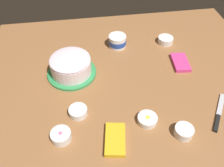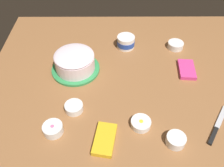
% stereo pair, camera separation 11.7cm
% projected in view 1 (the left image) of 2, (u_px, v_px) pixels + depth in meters
% --- Properties ---
extents(ground_plane, '(1.54, 1.54, 0.00)m').
position_uv_depth(ground_plane, '(136.00, 97.00, 1.15)').
color(ground_plane, '#936038').
extents(frosted_cake, '(0.26, 0.26, 0.12)m').
position_uv_depth(frosted_cake, '(71.00, 66.00, 1.23)').
color(frosted_cake, '#339351').
rests_on(frosted_cake, ground_plane).
extents(frosting_tub, '(0.11, 0.11, 0.07)m').
position_uv_depth(frosting_tub, '(117.00, 41.00, 1.41)').
color(frosting_tub, white).
rests_on(frosting_tub, ground_plane).
extents(spreading_knife, '(0.21, 0.15, 0.01)m').
position_uv_depth(spreading_knife, '(219.00, 115.00, 1.07)').
color(spreading_knife, silver).
rests_on(spreading_knife, ground_plane).
extents(sprinkle_bowl_rainbow, '(0.08, 0.08, 0.04)m').
position_uv_depth(sprinkle_bowl_rainbow, '(184.00, 131.00, 0.99)').
color(sprinkle_bowl_rainbow, white).
rests_on(sprinkle_bowl_rainbow, ground_plane).
extents(sprinkle_bowl_yellow, '(0.09, 0.09, 0.03)m').
position_uv_depth(sprinkle_bowl_yellow, '(147.00, 119.00, 1.04)').
color(sprinkle_bowl_yellow, white).
rests_on(sprinkle_bowl_yellow, ground_plane).
extents(sprinkle_bowl_blue, '(0.09, 0.09, 0.03)m').
position_uv_depth(sprinkle_bowl_blue, '(78.00, 111.00, 1.07)').
color(sprinkle_bowl_blue, white).
rests_on(sprinkle_bowl_blue, ground_plane).
extents(sprinkle_bowl_green, '(0.09, 0.09, 0.04)m').
position_uv_depth(sprinkle_bowl_green, '(165.00, 40.00, 1.45)').
color(sprinkle_bowl_green, white).
rests_on(sprinkle_bowl_green, ground_plane).
extents(sprinkle_bowl_pink, '(0.09, 0.09, 0.04)m').
position_uv_depth(sprinkle_bowl_pink, '(61.00, 135.00, 0.98)').
color(sprinkle_bowl_pink, white).
rests_on(sprinkle_bowl_pink, ground_plane).
extents(candy_box_lower, '(0.15, 0.10, 0.02)m').
position_uv_depth(candy_box_lower, '(180.00, 62.00, 1.32)').
color(candy_box_lower, '#E53D8E').
rests_on(candy_box_lower, ground_plane).
extents(candy_box_upper, '(0.16, 0.11, 0.02)m').
position_uv_depth(candy_box_upper, '(115.00, 140.00, 0.98)').
color(candy_box_upper, yellow).
rests_on(candy_box_upper, ground_plane).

